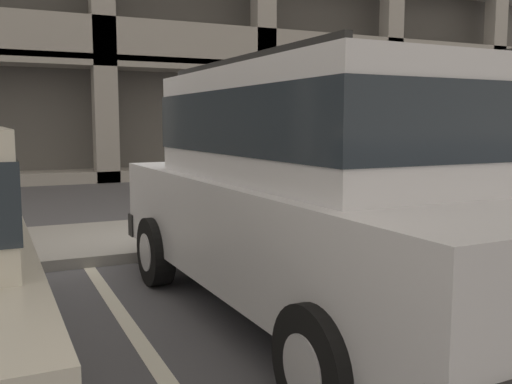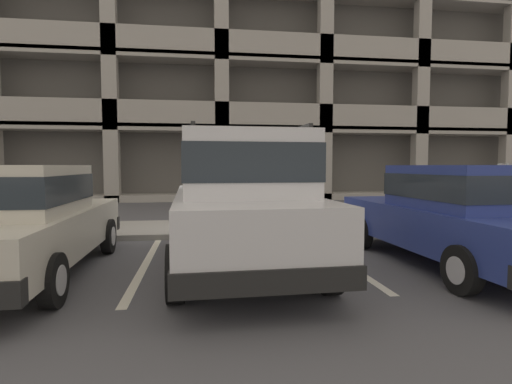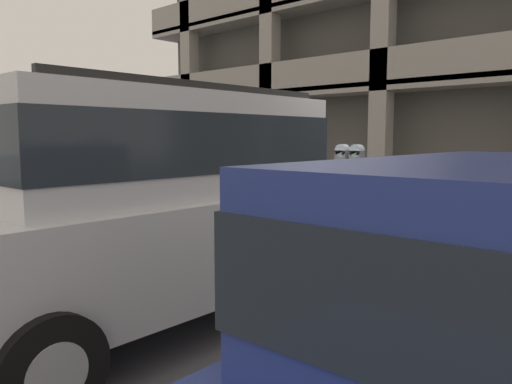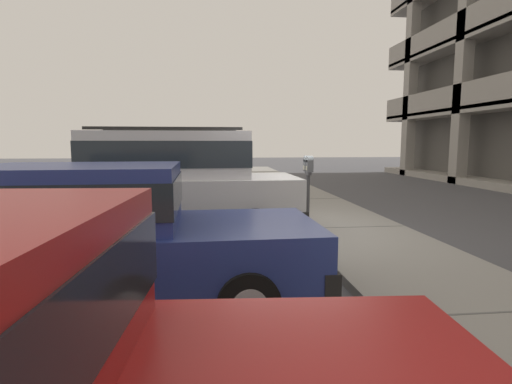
{
  "view_description": "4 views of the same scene",
  "coord_description": "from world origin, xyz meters",
  "px_view_note": "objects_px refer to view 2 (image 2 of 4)",
  "views": [
    {
      "loc": [
        -2.45,
        -6.03,
        1.57
      ],
      "look_at": [
        0.13,
        -0.48,
        0.82
      ],
      "focal_mm": 40.0,
      "sensor_mm": 36.0,
      "label": 1
    },
    {
      "loc": [
        -0.72,
        -8.11,
        1.53
      ],
      "look_at": [
        0.33,
        -0.8,
        1.04
      ],
      "focal_mm": 28.0,
      "sensor_mm": 36.0,
      "label": 2
    },
    {
      "loc": [
        3.47,
        -4.75,
        1.63
      ],
      "look_at": [
        -0.13,
        -0.88,
        1.03
      ],
      "focal_mm": 35.0,
      "sensor_mm": 36.0,
      "label": 3
    },
    {
      "loc": [
        7.44,
        -1.41,
        1.77
      ],
      "look_at": [
        -0.06,
        -0.59,
        0.84
      ],
      "focal_mm": 28.0,
      "sensor_mm": 36.0,
      "label": 4
    }
  ],
  "objects_px": {
    "parking_meter_far": "(504,179)",
    "dark_hatchback": "(456,213)",
    "parking_garage": "(216,84)",
    "parking_meter_near": "(244,183)",
    "silver_suv": "(239,195)",
    "red_sedan": "(19,219)"
  },
  "relations": [
    {
      "from": "parking_meter_far",
      "to": "dark_hatchback",
      "type": "bearing_deg",
      "value": -137.93
    },
    {
      "from": "parking_meter_far",
      "to": "parking_garage",
      "type": "bearing_deg",
      "value": 113.71
    },
    {
      "from": "dark_hatchback",
      "to": "parking_garage",
      "type": "distance_m",
      "value": 18.01
    },
    {
      "from": "parking_meter_near",
      "to": "parking_garage",
      "type": "relative_size",
      "value": 0.04
    },
    {
      "from": "silver_suv",
      "to": "red_sedan",
      "type": "bearing_deg",
      "value": -177.68
    },
    {
      "from": "dark_hatchback",
      "to": "parking_meter_near",
      "type": "relative_size",
      "value": 3.21
    },
    {
      "from": "dark_hatchback",
      "to": "silver_suv",
      "type": "bearing_deg",
      "value": 171.41
    },
    {
      "from": "silver_suv",
      "to": "red_sedan",
      "type": "xyz_separation_m",
      "value": [
        -3.0,
        -0.2,
        -0.27
      ]
    },
    {
      "from": "dark_hatchback",
      "to": "parking_meter_near",
      "type": "distance_m",
      "value": 4.15
    },
    {
      "from": "red_sedan",
      "to": "parking_meter_near",
      "type": "bearing_deg",
      "value": 38.83
    },
    {
      "from": "silver_suv",
      "to": "parking_garage",
      "type": "height_order",
      "value": "parking_garage"
    },
    {
      "from": "red_sedan",
      "to": "parking_meter_near",
      "type": "xyz_separation_m",
      "value": [
        3.36,
        2.73,
        0.35
      ]
    },
    {
      "from": "dark_hatchback",
      "to": "parking_meter_near",
      "type": "xyz_separation_m",
      "value": [
        -2.91,
        2.94,
        0.35
      ]
    },
    {
      "from": "red_sedan",
      "to": "parking_meter_far",
      "type": "bearing_deg",
      "value": 15.83
    },
    {
      "from": "parking_meter_far",
      "to": "red_sedan",
      "type": "bearing_deg",
      "value": -163.84
    },
    {
      "from": "red_sedan",
      "to": "parking_garage",
      "type": "xyz_separation_m",
      "value": [
        3.41,
        16.79,
        5.21
      ]
    },
    {
      "from": "parking_meter_near",
      "to": "parking_garage",
      "type": "distance_m",
      "value": 14.87
    },
    {
      "from": "silver_suv",
      "to": "parking_meter_near",
      "type": "xyz_separation_m",
      "value": [
        0.36,
        2.54,
        0.08
      ]
    },
    {
      "from": "parking_meter_near",
      "to": "dark_hatchback",
      "type": "bearing_deg",
      "value": -45.28
    },
    {
      "from": "parking_meter_near",
      "to": "parking_meter_far",
      "type": "xyz_separation_m",
      "value": [
        6.21,
        0.04,
        0.04
      ]
    },
    {
      "from": "red_sedan",
      "to": "parking_garage",
      "type": "relative_size",
      "value": 0.14
    },
    {
      "from": "red_sedan",
      "to": "parking_meter_near",
      "type": "relative_size",
      "value": 3.18
    }
  ]
}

